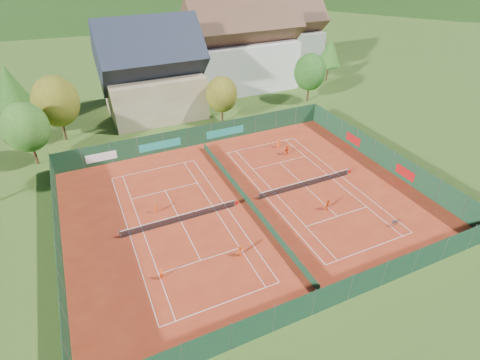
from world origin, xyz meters
name	(u,v)px	position (x,y,z in m)	size (l,w,h in m)	color
ground	(247,203)	(0.00, 0.00, -0.02)	(600.00, 600.00, 0.00)	#325219
clay_pad	(247,203)	(0.00, 0.00, 0.01)	(40.00, 32.00, 0.01)	#A52F18
court_markings_left	(181,221)	(-8.00, 0.00, 0.01)	(11.03, 23.83, 0.00)	white
court_markings_right	(305,187)	(8.00, 0.00, 0.01)	(11.03, 23.83, 0.00)	white
tennis_net_left	(182,217)	(-7.85, 0.00, 0.51)	(13.30, 0.10, 1.02)	#59595B
tennis_net_right	(307,183)	(8.15, 0.00, 0.51)	(13.30, 0.10, 1.02)	#59595B
court_divider	(247,199)	(0.00, 0.00, 0.50)	(0.03, 28.80, 1.00)	#133520
fence_north	(197,136)	(-0.46, 15.99, 1.47)	(40.00, 0.10, 3.00)	#14371F
fence_south	(332,295)	(0.00, -16.00, 1.50)	(40.00, 0.04, 3.00)	#123320
fence_west	(58,243)	(-20.00, 0.00, 1.50)	(0.04, 32.00, 3.00)	#15391E
fence_east	(383,156)	(20.00, 0.05, 1.48)	(0.09, 32.00, 3.00)	#153B23
chalet	(152,76)	(-3.00, 30.00, 6.62)	(16.20, 12.00, 16.00)	tan
hotel_block_a	(242,50)	(16.00, 36.00, 7.38)	(21.60, 11.00, 17.25)	silver
hotel_block_b	(283,38)	(30.00, 44.00, 6.62)	(17.28, 10.00, 15.50)	silver
tree_west_front	(26,127)	(-22.00, 20.00, 5.39)	(5.72, 5.72, 8.69)	#4B2F1A
tree_west_mid	(56,101)	(-18.00, 26.00, 6.07)	(6.44, 6.44, 9.78)	#402A17
tree_west_back	(10,86)	(-24.00, 34.00, 6.74)	(5.60, 5.60, 10.00)	#402E17
tree_center	(222,94)	(6.00, 22.00, 4.72)	(5.01, 5.01, 7.60)	#4B2E1A
tree_east_front	(310,72)	(24.00, 24.00, 5.39)	(5.72, 5.72, 8.69)	#452C18
tree_east_mid	(330,51)	(34.00, 32.00, 6.06)	(5.04, 5.04, 9.00)	#4C321B
tree_east_back	(276,43)	(26.00, 40.00, 6.74)	(7.15, 7.15, 10.86)	#4A331A
mountain_backdrop	(135,50)	(28.54, 233.48, -39.64)	(820.00, 530.00, 242.00)	black
ball_hopper	(394,222)	(12.36, -10.30, 0.56)	(0.34, 0.34, 0.80)	slate
loose_ball_0	(209,258)	(-7.16, -6.52, 0.03)	(0.07, 0.07, 0.07)	#CCD833
loose_ball_1	(325,270)	(2.12, -12.39, 0.03)	(0.07, 0.07, 0.07)	#CCD833
loose_ball_2	(238,197)	(-0.44, 1.48, 0.03)	(0.07, 0.07, 0.07)	#CCD833
loose_ball_3	(198,183)	(-3.81, 6.37, 0.03)	(0.07, 0.07, 0.07)	#CCD833
player_left_near	(161,274)	(-11.97, -7.09, 0.66)	(0.48, 0.32, 1.32)	#FA5316
player_left_mid	(241,251)	(-4.29, -7.48, 0.70)	(0.68, 0.53, 1.40)	#F85C16
player_left_far	(156,209)	(-10.06, 2.57, 0.62)	(0.80, 0.46, 1.23)	#D04212
player_right_near	(328,205)	(7.63, -4.94, 0.73)	(0.85, 0.36, 1.46)	#DF5113
player_right_far_a	(279,144)	(9.98, 10.25, 0.63)	(0.62, 0.40, 1.27)	#F55315
player_right_far_b	(287,150)	(9.99, 7.95, 0.73)	(1.35, 0.43, 1.46)	#DC4513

